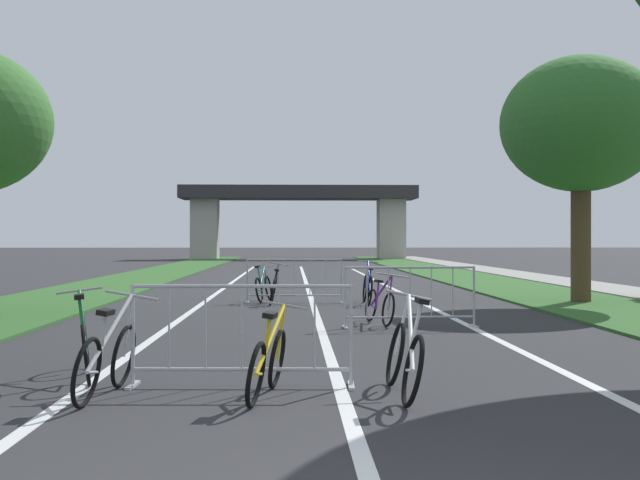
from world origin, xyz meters
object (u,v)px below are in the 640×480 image
Objects in this scene: crowd_barrier_third at (294,281)px; bicycle_black_0 at (274,289)px; bicycle_teal_3 at (263,287)px; crowd_barrier_second at (410,297)px; bicycle_white_1 at (405,358)px; tree_right_pine_near at (581,125)px; bicycle_yellow_6 at (268,362)px; bicycle_purple_5 at (380,305)px; crowd_barrier_nearest at (242,336)px; bicycle_green_7 at (85,344)px; bicycle_silver_4 at (107,359)px; bicycle_blue_2 at (368,288)px.

crowd_barrier_third reaches higher than bicycle_black_0.
crowd_barrier_second is at bearing -55.80° from bicycle_teal_3.
tree_right_pine_near is at bearing 61.99° from bicycle_white_1.
tree_right_pine_near reaches higher than bicycle_yellow_6.
bicycle_yellow_6 is at bearing 63.49° from bicycle_purple_5.
crowd_barrier_nearest is 0.68m from bicycle_yellow_6.
crowd_barrier_third is at bearing 94.04° from bicycle_white_1.
crowd_barrier_third is at bearing 38.28° from bicycle_black_0.
bicycle_white_1 is at bearing 10.95° from bicycle_yellow_6.
tree_right_pine_near is 3.35× the size of bicycle_white_1.
bicycle_teal_3 is at bearing 67.74° from bicycle_green_7.
bicycle_silver_4 reaches higher than bicycle_yellow_6.
bicycle_teal_3 is 5.83m from bicycle_purple_5.
crowd_barrier_second is 6.55m from bicycle_green_7.
bicycle_green_7 reaches higher than bicycle_purple_5.
bicycle_blue_2 is (-5.02, 0.06, -3.81)m from tree_right_pine_near.
bicycle_blue_2 is at bearing 54.17° from bicycle_green_7.
bicycle_blue_2 is 1.05× the size of bicycle_silver_4.
bicycle_green_7 is (-4.26, -4.97, -0.14)m from crowd_barrier_second.
tree_right_pine_near is 7.90m from bicycle_purple_5.
tree_right_pine_near reaches higher than crowd_barrier_second.
bicycle_green_7 is at bearing -99.03° from bicycle_black_0.
crowd_barrier_second is at bearing 115.90° from bicycle_purple_5.
bicycle_green_7 is (-9.03, -10.06, -3.81)m from tree_right_pine_near.
crowd_barrier_third is 1.39× the size of bicycle_silver_4.
bicycle_purple_5 is at bearing 127.51° from crowd_barrier_second.
crowd_barrier_third is at bearing -20.56° from bicycle_teal_3.
crowd_barrier_third reaches higher than bicycle_green_7.
crowd_barrier_second reaches higher than bicycle_black_0.
bicycle_black_0 is 11.32m from bicycle_silver_4.
crowd_barrier_second is 1.32× the size of bicycle_blue_2.
tree_right_pine_near is 2.51× the size of crowd_barrier_second.
bicycle_black_0 reaches higher than bicycle_purple_5.
crowd_barrier_third is 11.75m from bicycle_silver_4.
bicycle_white_1 is (1.51, -11.28, 0.02)m from bicycle_black_0.
bicycle_purple_5 is at bearing 71.33° from crowd_barrier_nearest.
bicycle_black_0 is (-0.48, -0.36, -0.16)m from crowd_barrier_third.
crowd_barrier_second reaches higher than bicycle_teal_3.
tree_right_pine_near reaches higher than crowd_barrier_third.
bicycle_blue_2 reaches higher than bicycle_yellow_6.
crowd_barrier_second is 6.56m from bicycle_teal_3.
tree_right_pine_near reaches higher than bicycle_white_1.
crowd_barrier_nearest is 6.09m from crowd_barrier_second.
bicycle_purple_5 is 6.96m from bicycle_yellow_6.
bicycle_silver_4 is at bearing -107.99° from bicycle_blue_2.
bicycle_white_1 is at bearing 74.28° from bicycle_purple_5.
bicycle_green_7 is (-2.29, -10.50, -0.14)m from crowd_barrier_third.
bicycle_white_1 reaches higher than bicycle_yellow_6.
bicycle_black_0 is at bearing 65.65° from bicycle_green_7.
tree_right_pine_near is 13.14m from bicycle_white_1.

